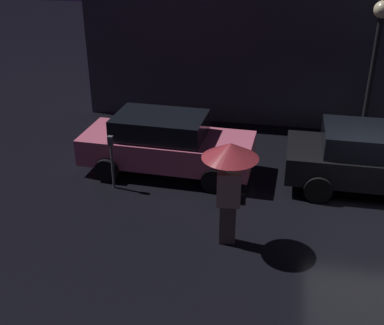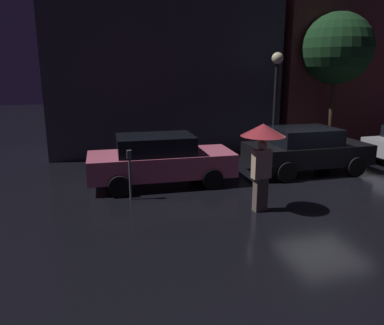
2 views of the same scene
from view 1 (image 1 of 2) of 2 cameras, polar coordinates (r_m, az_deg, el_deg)
name	(u,v)px [view 1 (image 1 of 2)]	position (r m, az deg, el deg)	size (l,w,h in m)	color
ground_plane	(374,217)	(11.39, 20.71, -6.04)	(60.00, 60.00, 0.00)	black
building_facade_left	(240,1)	(16.32, 5.70, 18.54)	(9.51, 3.00, 7.19)	#3D3D47
parked_car_pink	(166,143)	(12.28, -3.14, 2.31)	(4.39, 1.91, 1.52)	#DB6684
parked_car_black	(372,158)	(12.21, 20.52, 0.48)	(4.08, 2.06, 1.53)	black
pedestrian_with_umbrella	(230,166)	(9.04, 4.51, -0.46)	(1.08, 1.08, 2.19)	#66564C
parking_meter	(112,157)	(11.57, -9.50, 0.70)	(0.12, 0.10, 1.36)	#4C5154
street_lamp_near	(377,44)	(13.99, 21.05, 12.98)	(0.45, 0.45, 4.06)	black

